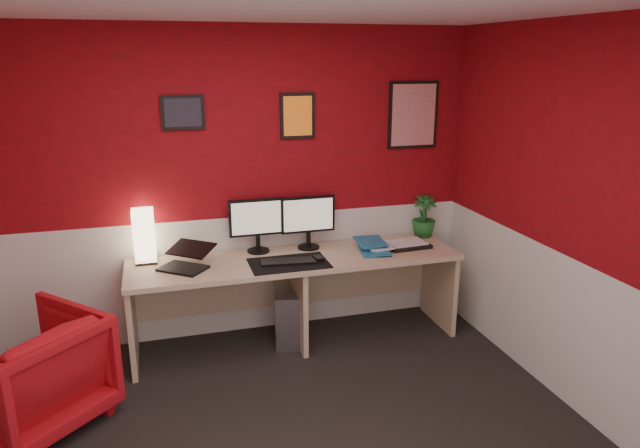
% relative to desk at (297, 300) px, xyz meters
% --- Properties ---
extents(ceiling, '(4.00, 3.50, 0.01)m').
position_rel_desk_xyz_m(ceiling, '(-0.46, -1.41, 2.13)').
color(ceiling, white).
rests_on(ceiling, ground).
extents(wall_back, '(4.00, 0.01, 2.50)m').
position_rel_desk_xyz_m(wall_back, '(-0.46, 0.34, 0.89)').
color(wall_back, maroon).
rests_on(wall_back, ground).
extents(wall_right, '(0.01, 3.50, 2.50)m').
position_rel_desk_xyz_m(wall_right, '(1.54, -1.41, 0.89)').
color(wall_right, maroon).
rests_on(wall_right, ground).
extents(wainscot_back, '(4.00, 0.01, 1.00)m').
position_rel_desk_xyz_m(wainscot_back, '(-0.46, 0.34, 0.14)').
color(wainscot_back, silver).
rests_on(wainscot_back, ground).
extents(wainscot_right, '(0.01, 3.50, 1.00)m').
position_rel_desk_xyz_m(wainscot_right, '(1.53, -1.41, 0.14)').
color(wainscot_right, silver).
rests_on(wainscot_right, ground).
extents(desk, '(2.60, 0.65, 0.73)m').
position_rel_desk_xyz_m(desk, '(0.00, 0.00, 0.00)').
color(desk, tan).
rests_on(desk, ground).
extents(shoji_lamp, '(0.16, 0.16, 0.40)m').
position_rel_desk_xyz_m(shoji_lamp, '(-1.13, 0.22, 0.56)').
color(shoji_lamp, '#FFE5B2').
rests_on(shoji_lamp, desk).
extents(laptop, '(0.40, 0.39, 0.22)m').
position_rel_desk_xyz_m(laptop, '(-0.87, -0.03, 0.47)').
color(laptop, black).
rests_on(laptop, desk).
extents(monitor_left, '(0.45, 0.06, 0.58)m').
position_rel_desk_xyz_m(monitor_left, '(-0.26, 0.22, 0.66)').
color(monitor_left, black).
rests_on(monitor_left, desk).
extents(monitor_right, '(0.45, 0.06, 0.58)m').
position_rel_desk_xyz_m(monitor_right, '(0.15, 0.20, 0.66)').
color(monitor_right, black).
rests_on(monitor_right, desk).
extents(desk_mat, '(0.60, 0.38, 0.01)m').
position_rel_desk_xyz_m(desk_mat, '(-0.09, -0.12, 0.37)').
color(desk_mat, black).
rests_on(desk_mat, desk).
extents(keyboard, '(0.43, 0.19, 0.02)m').
position_rel_desk_xyz_m(keyboard, '(-0.09, -0.11, 0.38)').
color(keyboard, black).
rests_on(keyboard, desk_mat).
extents(mouse, '(0.07, 0.11, 0.03)m').
position_rel_desk_xyz_m(mouse, '(0.15, -0.13, 0.39)').
color(mouse, black).
rests_on(mouse, desk_mat).
extents(book_bottom, '(0.27, 0.33, 0.03)m').
position_rel_desk_xyz_m(book_bottom, '(0.53, -0.03, 0.38)').
color(book_bottom, '#206896').
rests_on(book_bottom, desk).
extents(book_middle, '(0.21, 0.28, 0.02)m').
position_rel_desk_xyz_m(book_middle, '(0.59, 0.00, 0.40)').
color(book_middle, silver).
rests_on(book_middle, book_bottom).
extents(book_top, '(0.24, 0.31, 0.03)m').
position_rel_desk_xyz_m(book_top, '(0.52, 0.03, 0.43)').
color(book_top, '#206896').
rests_on(book_top, book_middle).
extents(zen_tray, '(0.37, 0.27, 0.03)m').
position_rel_desk_xyz_m(zen_tray, '(0.95, 0.01, 0.38)').
color(zen_tray, black).
rests_on(zen_tray, desk).
extents(potted_plant, '(0.25, 0.25, 0.37)m').
position_rel_desk_xyz_m(potted_plant, '(1.21, 0.23, 0.55)').
color(potted_plant, '#19591E').
rests_on(potted_plant, desk).
extents(pc_tower, '(0.28, 0.48, 0.45)m').
position_rel_desk_xyz_m(pc_tower, '(-0.07, 0.05, -0.14)').
color(pc_tower, '#99999E').
rests_on(pc_tower, ground).
extents(armchair, '(1.10, 1.10, 0.72)m').
position_rel_desk_xyz_m(armchair, '(-1.86, -0.61, -0.01)').
color(armchair, red).
rests_on(armchair, ground).
extents(art_left, '(0.32, 0.02, 0.26)m').
position_rel_desk_xyz_m(art_left, '(-0.78, 0.33, 1.49)').
color(art_left, black).
rests_on(art_left, wall_back).
extents(art_center, '(0.28, 0.02, 0.36)m').
position_rel_desk_xyz_m(art_center, '(0.11, 0.33, 1.44)').
color(art_center, orange).
rests_on(art_center, wall_back).
extents(art_right, '(0.44, 0.02, 0.56)m').
position_rel_desk_xyz_m(art_right, '(1.11, 0.33, 1.42)').
color(art_right, red).
rests_on(art_right, wall_back).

